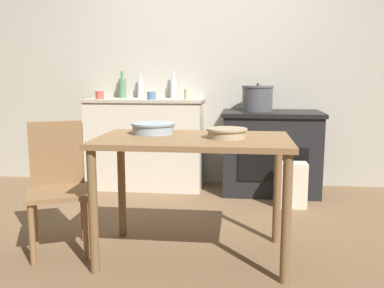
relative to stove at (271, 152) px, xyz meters
The scene contains 16 objects.
ground_plane 1.49m from the stove, 119.81° to the right, with size 14.00×14.00×0.00m, color brown.
wall_back 1.17m from the stove, 154.39° to the left, with size 8.00×0.07×2.55m.
counter_cabinet 1.30m from the stove, behind, with size 1.22×0.53×0.94m.
stove is the anchor object (origin of this frame).
work_table 1.79m from the stove, 110.01° to the right, with size 1.22×0.71×0.80m.
chair 2.24m from the stove, 133.25° to the right, with size 0.53×0.53×0.87m.
flour_sack 0.57m from the stove, 71.56° to the right, with size 0.25×0.18×0.41m, color beige.
stock_pot 0.56m from the stove, behind, with size 0.31×0.31×0.28m.
mixing_bowl_large 1.82m from the stove, 120.33° to the right, with size 0.30×0.30×0.07m.
mixing_bowl_small 1.76m from the stove, 103.29° to the right, with size 0.26×0.26×0.06m.
bottle_far_left 1.54m from the stove, behind, with size 0.06×0.06×0.25m.
bottle_left 1.72m from the stove, behind, with size 0.08×0.08×0.28m.
bottle_mid_left 1.23m from the stove, 167.73° to the left, with size 0.06×0.06×0.28m.
cup_center_left 1.33m from the stove, behind, with size 0.09×0.09×0.08m, color #4C6B99.
cup_center 1.02m from the stove, behind, with size 0.08×0.08×0.10m, color beige.
cup_center_right 1.85m from the stove, behind, with size 0.08×0.08×0.08m, color #B74C42.
Camera 1 is at (0.40, -3.09, 1.19)m, focal length 40.00 mm.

